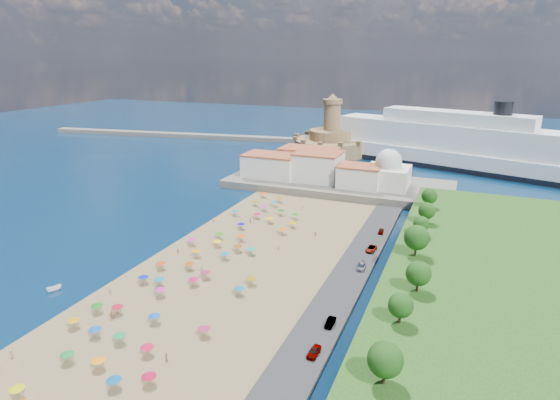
% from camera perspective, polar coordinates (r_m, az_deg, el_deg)
% --- Properties ---
extents(ground, '(700.00, 700.00, 0.00)m').
position_cam_1_polar(ground, '(131.45, -5.78, -6.16)').
color(ground, '#071938').
rests_on(ground, ground).
extents(terrace, '(90.00, 36.00, 3.00)m').
position_cam_1_polar(terrace, '(192.04, 7.09, 1.91)').
color(terrace, '#59544C').
rests_on(terrace, ground).
extents(jetty, '(18.00, 70.00, 2.40)m').
position_cam_1_polar(jetty, '(230.73, 4.13, 4.55)').
color(jetty, '#59544C').
rests_on(jetty, ground).
extents(breakwater, '(199.03, 34.77, 2.60)m').
position_cam_1_polar(breakwater, '(312.62, -10.63, 7.71)').
color(breakwater, '#59544C').
rests_on(breakwater, ground).
extents(waterfront_buildings, '(57.00, 29.00, 11.00)m').
position_cam_1_polar(waterfront_buildings, '(194.70, 3.50, 4.17)').
color(waterfront_buildings, silver).
rests_on(waterfront_buildings, terrace).
extents(domed_building, '(16.00, 16.00, 15.00)m').
position_cam_1_polar(domed_building, '(184.29, 13.02, 3.34)').
color(domed_building, silver).
rests_on(domed_building, terrace).
extents(fortress, '(40.00, 40.00, 32.40)m').
position_cam_1_polar(fortress, '(257.77, 6.26, 7.10)').
color(fortress, '#A58452').
rests_on(fortress, ground).
extents(cruise_ship, '(148.85, 62.88, 32.48)m').
position_cam_1_polar(cruise_ship, '(239.73, 20.44, 6.05)').
color(cruise_ship, black).
rests_on(cruise_ship, ground).
extents(beach_parasols, '(29.42, 118.14, 2.20)m').
position_cam_1_polar(beach_parasols, '(121.45, -9.16, -7.25)').
color(beach_parasols, gray).
rests_on(beach_parasols, beach).
extents(beachgoers, '(35.43, 100.48, 1.88)m').
position_cam_1_polar(beachgoers, '(128.42, -7.23, -6.25)').
color(beachgoers, tan).
rests_on(beachgoers, beach).
extents(parked_cars, '(2.61, 68.42, 1.40)m').
position_cam_1_polar(parked_cars, '(116.62, 9.45, -8.77)').
color(parked_cars, gray).
rests_on(parked_cars, promenade).
extents(hillside_trees, '(9.30, 107.95, 7.72)m').
position_cam_1_polar(hillside_trees, '(106.26, 15.81, -6.81)').
color(hillside_trees, '#382314').
rests_on(hillside_trees, hillside).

